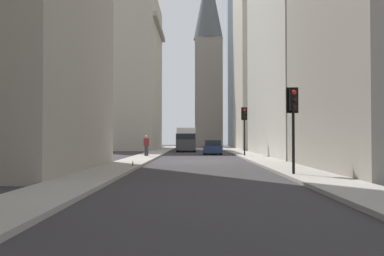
{
  "coord_description": "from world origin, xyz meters",
  "views": [
    {
      "loc": [
        -28.71,
        0.34,
        1.66
      ],
      "look_at": [
        17.85,
        0.69,
        2.77
      ],
      "focal_mm": 38.5,
      "sensor_mm": 36.0,
      "label": 1
    }
  ],
  "objects_px": {
    "delivery_truck": "(186,139)",
    "discarded_bottle": "(133,164)",
    "sedan_navy": "(212,148)",
    "traffic_light_foreground": "(293,110)",
    "traffic_light_midblock": "(244,120)",
    "pedestrian": "(146,145)"
  },
  "relations": [
    {
      "from": "traffic_light_foreground",
      "to": "discarded_bottle",
      "type": "bearing_deg",
      "value": 57.71
    },
    {
      "from": "traffic_light_midblock",
      "to": "discarded_bottle",
      "type": "bearing_deg",
      "value": 150.14
    },
    {
      "from": "delivery_truck",
      "to": "discarded_bottle",
      "type": "xyz_separation_m",
      "value": [
        -27.45,
        2.3,
        -1.21
      ]
    },
    {
      "from": "discarded_bottle",
      "to": "delivery_truck",
      "type": "bearing_deg",
      "value": -4.79
    },
    {
      "from": "traffic_light_foreground",
      "to": "pedestrian",
      "type": "relative_size",
      "value": 2.12
    },
    {
      "from": "sedan_navy",
      "to": "discarded_bottle",
      "type": "bearing_deg",
      "value": 165.14
    },
    {
      "from": "delivery_truck",
      "to": "traffic_light_midblock",
      "type": "xyz_separation_m",
      "value": [
        -14.18,
        -5.32,
        1.74
      ]
    },
    {
      "from": "sedan_navy",
      "to": "traffic_light_midblock",
      "type": "xyz_separation_m",
      "value": [
        -5.96,
        -2.52,
        2.53
      ]
    },
    {
      "from": "delivery_truck",
      "to": "traffic_light_foreground",
      "type": "relative_size",
      "value": 1.76
    },
    {
      "from": "pedestrian",
      "to": "discarded_bottle",
      "type": "xyz_separation_m",
      "value": [
        -12.37,
        -0.74,
        -0.84
      ]
    },
    {
      "from": "sedan_navy",
      "to": "discarded_bottle",
      "type": "xyz_separation_m",
      "value": [
        -19.23,
        5.1,
        -0.42
      ]
    },
    {
      "from": "pedestrian",
      "to": "delivery_truck",
      "type": "bearing_deg",
      "value": -11.39
    },
    {
      "from": "traffic_light_midblock",
      "to": "pedestrian",
      "type": "bearing_deg",
      "value": 96.18
    },
    {
      "from": "traffic_light_midblock",
      "to": "pedestrian",
      "type": "height_order",
      "value": "traffic_light_midblock"
    },
    {
      "from": "delivery_truck",
      "to": "pedestrian",
      "type": "height_order",
      "value": "delivery_truck"
    },
    {
      "from": "delivery_truck",
      "to": "discarded_bottle",
      "type": "bearing_deg",
      "value": 175.21
    },
    {
      "from": "delivery_truck",
      "to": "sedan_navy",
      "type": "height_order",
      "value": "delivery_truck"
    },
    {
      "from": "traffic_light_foreground",
      "to": "traffic_light_midblock",
      "type": "xyz_separation_m",
      "value": [
        18.02,
        -0.1,
        0.36
      ]
    },
    {
      "from": "traffic_light_foreground",
      "to": "traffic_light_midblock",
      "type": "height_order",
      "value": "traffic_light_midblock"
    },
    {
      "from": "delivery_truck",
      "to": "pedestrian",
      "type": "distance_m",
      "value": 15.4
    },
    {
      "from": "discarded_bottle",
      "to": "sedan_navy",
      "type": "bearing_deg",
      "value": -14.86
    },
    {
      "from": "pedestrian",
      "to": "traffic_light_foreground",
      "type": "bearing_deg",
      "value": -154.25
    }
  ]
}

